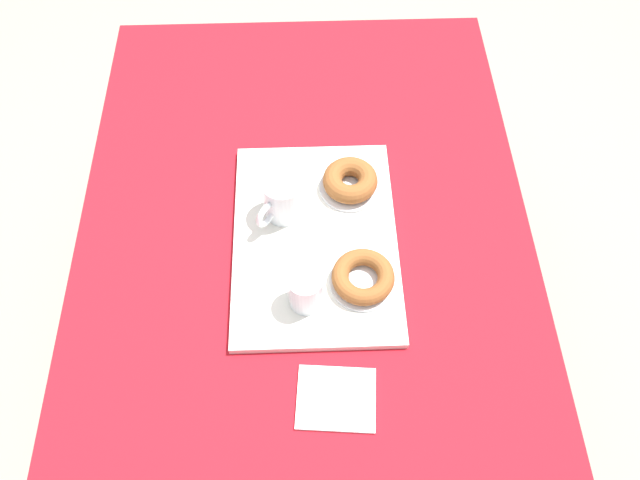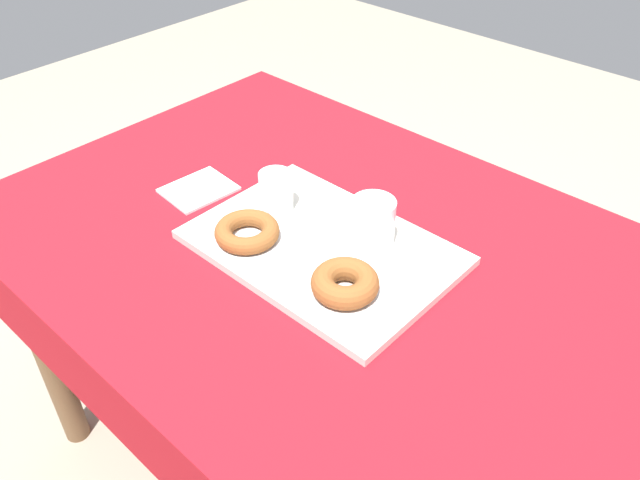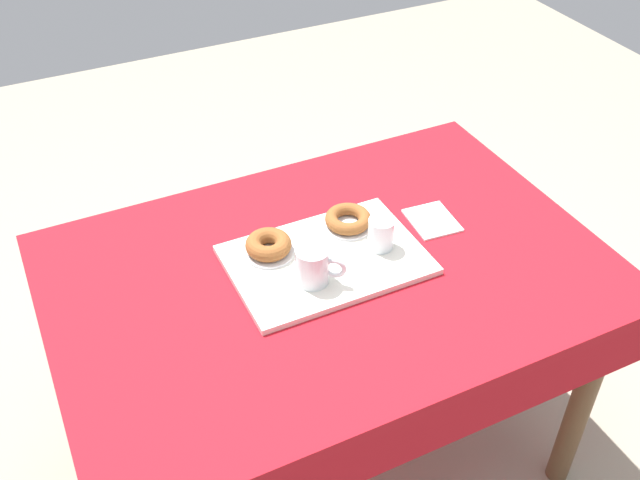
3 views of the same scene
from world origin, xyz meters
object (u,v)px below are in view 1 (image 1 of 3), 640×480
(dining_table, at_px, (306,267))
(serving_tray, at_px, (315,240))
(donut_plate_left, at_px, (363,282))
(sugar_donut_right, at_px, (350,180))
(donut_plate_right, at_px, (350,187))
(tea_mug_left, at_px, (282,199))
(paper_napkin, at_px, (336,398))
(water_glass_near, at_px, (307,291))
(sugar_donut_left, at_px, (363,277))

(dining_table, relative_size, serving_tray, 2.86)
(dining_table, height_order, serving_tray, serving_tray)
(donut_plate_left, height_order, sugar_donut_right, sugar_donut_right)
(dining_table, relative_size, donut_plate_right, 10.63)
(tea_mug_left, height_order, donut_plate_right, tea_mug_left)
(sugar_donut_right, bearing_deg, paper_napkin, -6.27)
(tea_mug_left, xyz_separation_m, sugar_donut_right, (-0.06, 0.14, -0.02))
(water_glass_near, height_order, donut_plate_left, water_glass_near)
(tea_mug_left, distance_m, sugar_donut_left, 0.23)
(water_glass_near, relative_size, donut_plate_left, 0.65)
(serving_tray, bearing_deg, dining_table, -94.88)
(tea_mug_left, xyz_separation_m, sugar_donut_left, (0.17, 0.15, -0.02))
(donut_plate_left, bearing_deg, serving_tray, -139.97)
(dining_table, relative_size, sugar_donut_left, 11.32)
(water_glass_near, bearing_deg, donut_plate_left, 107.72)
(dining_table, distance_m, sugar_donut_right, 0.21)
(tea_mug_left, bearing_deg, sugar_donut_right, 111.67)
(sugar_donut_left, bearing_deg, tea_mug_left, -138.61)
(dining_table, xyz_separation_m, sugar_donut_right, (-0.12, 0.10, 0.15))
(tea_mug_left, relative_size, donut_plate_left, 0.85)
(dining_table, xyz_separation_m, donut_plate_right, (-0.12, 0.10, 0.12))
(sugar_donut_right, bearing_deg, donut_plate_right, 0.00)
(donut_plate_left, xyz_separation_m, paper_napkin, (0.22, -0.06, -0.02))
(donut_plate_left, bearing_deg, sugar_donut_left, 0.00)
(serving_tray, relative_size, donut_plate_right, 3.71)
(sugar_donut_left, xyz_separation_m, sugar_donut_right, (-0.23, -0.01, 0.00))
(donut_plate_left, bearing_deg, dining_table, -134.24)
(donut_plate_right, distance_m, paper_napkin, 0.45)
(dining_table, xyz_separation_m, serving_tray, (0.00, 0.02, 0.11))
(water_glass_near, distance_m, donut_plate_left, 0.12)
(water_glass_near, distance_m, sugar_donut_left, 0.11)
(sugar_donut_left, bearing_deg, donut_plate_right, -177.14)
(donut_plate_left, bearing_deg, water_glass_near, -72.28)
(serving_tray, height_order, donut_plate_left, donut_plate_left)
(dining_table, xyz_separation_m, donut_plate_left, (0.11, 0.11, 0.12))
(paper_napkin, bearing_deg, donut_plate_right, 173.73)
(serving_tray, distance_m, water_glass_near, 0.15)
(donut_plate_left, bearing_deg, tea_mug_left, -138.61)
(serving_tray, xyz_separation_m, donut_plate_left, (0.11, 0.09, 0.01))
(sugar_donut_right, bearing_deg, sugar_donut_left, 2.86)
(donut_plate_left, relative_size, sugar_donut_left, 1.06)
(serving_tray, xyz_separation_m, donut_plate_right, (-0.12, 0.08, 0.01))
(dining_table, height_order, paper_napkin, paper_napkin)
(water_glass_near, bearing_deg, tea_mug_left, -168.04)
(tea_mug_left, relative_size, sugar_donut_left, 0.90)
(dining_table, relative_size, water_glass_near, 16.47)
(water_glass_near, relative_size, paper_napkin, 0.60)
(serving_tray, distance_m, donut_plate_right, 0.15)
(dining_table, distance_m, water_glass_near, 0.21)
(serving_tray, bearing_deg, sugar_donut_right, 148.07)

